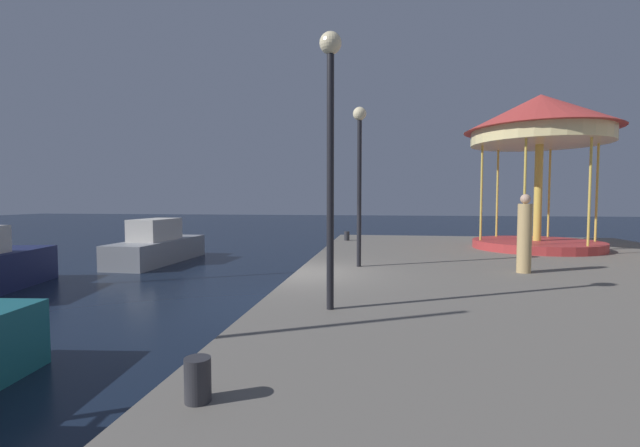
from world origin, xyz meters
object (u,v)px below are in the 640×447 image
object	(u,v)px
lamp_post_near_edge	(330,123)
lamp_post_mid_promenade	(359,158)
motorboat_grey	(158,246)
carousel	(540,133)
bollard_north	(347,236)
person_mid_promenade	(524,236)
bollard_south	(198,380)

from	to	relation	value
lamp_post_near_edge	lamp_post_mid_promenade	xyz separation A→B (m)	(0.22, 4.61, -0.14)
motorboat_grey	carousel	distance (m)	15.50
motorboat_grey	lamp_post_mid_promenade	world-z (taller)	lamp_post_mid_promenade
carousel	bollard_north	bearing A→B (deg)	163.13
motorboat_grey	person_mid_promenade	size ratio (longest dim) A/B	2.74
lamp_post_near_edge	bollard_north	size ratio (longest dim) A/B	11.28
carousel	lamp_post_mid_promenade	bearing A→B (deg)	-140.51
lamp_post_mid_promenade	bollard_north	bearing A→B (deg)	97.38
carousel	person_mid_promenade	bearing A→B (deg)	-111.16
bollard_south	person_mid_promenade	bearing A→B (deg)	56.22
motorboat_grey	bollard_north	world-z (taller)	motorboat_grey
motorboat_grey	lamp_post_mid_promenade	size ratio (longest dim) A/B	1.25
lamp_post_mid_promenade	motorboat_grey	bearing A→B (deg)	150.12
lamp_post_mid_promenade	bollard_north	distance (m)	7.89
lamp_post_near_edge	lamp_post_mid_promenade	bearing A→B (deg)	87.31
carousel	motorboat_grey	bearing A→B (deg)	-179.22
bollard_south	motorboat_grey	bearing A→B (deg)	120.45
lamp_post_mid_promenade	lamp_post_near_edge	bearing A→B (deg)	-92.69
motorboat_grey	person_mid_promenade	world-z (taller)	person_mid_promenade
carousel	bollard_north	world-z (taller)	carousel
person_mid_promenade	bollard_south	bearing A→B (deg)	-123.78
lamp_post_mid_promenade	bollard_south	xyz separation A→B (m)	(-1.00, -8.02, -2.73)
motorboat_grey	bollard_north	size ratio (longest dim) A/B	13.39
bollard_north	person_mid_promenade	xyz separation A→B (m)	(5.06, -7.72, 0.72)
carousel	lamp_post_near_edge	xyz separation A→B (m)	(-6.47, -9.76, -1.15)
carousel	bollard_south	world-z (taller)	carousel
bollard_south	bollard_north	xyz separation A→B (m)	(0.05, 15.36, 0.00)
lamp_post_near_edge	motorboat_grey	bearing A→B (deg)	131.33
motorboat_grey	lamp_post_near_edge	distance (m)	13.12
carousel	bollard_south	bearing A→B (deg)	-118.84
lamp_post_near_edge	lamp_post_mid_promenade	size ratio (longest dim) A/B	1.05
motorboat_grey	bollard_south	distance (m)	15.05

